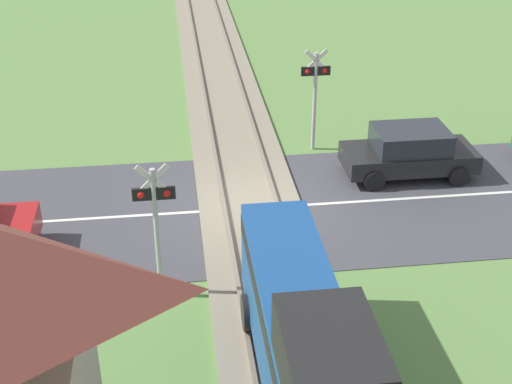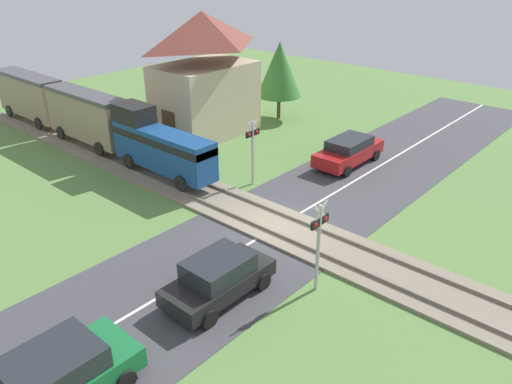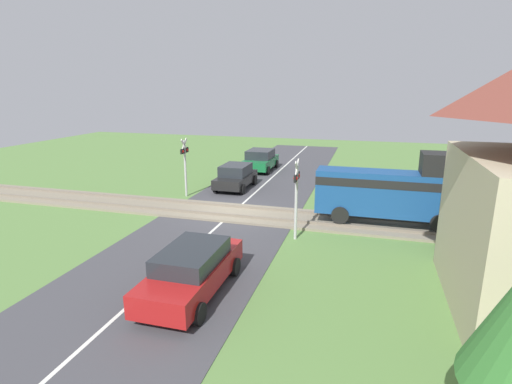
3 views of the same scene
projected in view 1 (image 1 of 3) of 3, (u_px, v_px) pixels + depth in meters
ground_plane at (250, 209)px, 19.46m from camera, size 60.00×60.00×0.00m
road_surface at (250, 209)px, 19.45m from camera, size 48.00×6.40×0.02m
track_bed at (250, 207)px, 19.43m from camera, size 2.80×48.00×0.24m
car_near_crossing at (409, 152)px, 20.88m from camera, size 3.85×1.86×1.48m
crossing_signal_west_approach at (315, 87)px, 21.86m from camera, size 0.90×0.18×3.29m
crossing_signal_east_approach at (155, 215)px, 15.05m from camera, size 0.90×0.18×3.29m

